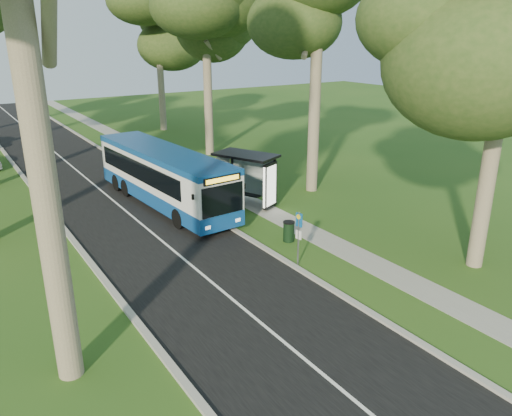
{
  "coord_description": "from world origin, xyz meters",
  "views": [
    {
      "loc": [
        -11.6,
        -16.87,
        9.25
      ],
      "look_at": [
        0.28,
        1.27,
        1.6
      ],
      "focal_mm": 35.0,
      "sensor_mm": 36.0,
      "label": 1
    }
  ],
  "objects": [
    {
      "name": "bus",
      "position": [
        -1.22,
        8.35,
        1.65
      ],
      "size": [
        3.27,
        12.16,
        3.19
      ],
      "rotation": [
        0.0,
        0.0,
        0.06
      ],
      "color": "white",
      "rests_on": "ground"
    },
    {
      "name": "kerb_east",
      "position": [
        0.0,
        10.0,
        0.06
      ],
      "size": [
        0.25,
        100.0,
        0.12
      ],
      "primitive_type": "cube",
      "color": "#9E9B93",
      "rests_on": "ground"
    },
    {
      "name": "kerb_west",
      "position": [
        -7.0,
        10.0,
        0.06
      ],
      "size": [
        0.25,
        100.0,
        0.12
      ],
      "primitive_type": "cube",
      "color": "#9E9B93",
      "rests_on": "ground"
    },
    {
      "name": "bus_stop_sign",
      "position": [
        0.3,
        -1.92,
        1.48
      ],
      "size": [
        0.11,
        0.33,
        2.35
      ],
      "rotation": [
        0.0,
        0.0,
        0.19
      ],
      "color": "gray",
      "rests_on": "ground"
    },
    {
      "name": "centre_line",
      "position": [
        -3.5,
        10.0,
        0.02
      ],
      "size": [
        0.12,
        100.0,
        0.0
      ],
      "primitive_type": "cube",
      "color": "white",
      "rests_on": "road"
    },
    {
      "name": "road",
      "position": [
        -3.5,
        10.0,
        0.01
      ],
      "size": [
        7.0,
        100.0,
        0.02
      ],
      "primitive_type": "cube",
      "color": "black",
      "rests_on": "ground"
    },
    {
      "name": "ground",
      "position": [
        0.0,
        0.0,
        0.0
      ],
      "size": [
        120.0,
        120.0,
        0.0
      ],
      "primitive_type": "plane",
      "color": "#284F18",
      "rests_on": "ground"
    },
    {
      "name": "litter_bin",
      "position": [
        1.49,
        0.32,
        0.49
      ],
      "size": [
        0.56,
        0.56,
        0.97
      ],
      "rotation": [
        0.0,
        0.0,
        0.14
      ],
      "color": "black",
      "rests_on": "ground"
    },
    {
      "name": "bus_shelter",
      "position": [
        2.75,
        5.35,
        2.1
      ],
      "size": [
        3.1,
        3.91,
        2.96
      ],
      "rotation": [
        0.0,
        0.0,
        0.42
      ],
      "color": "black",
      "rests_on": "ground"
    },
    {
      "name": "tree_east_d",
      "position": [
        8.0,
        30.0,
        9.92
      ],
      "size": [
        5.2,
        5.2,
        13.38
      ],
      "color": "#7A6B56",
      "rests_on": "ground"
    },
    {
      "name": "tree_east_c",
      "position": [
        6.8,
        18.0,
        10.37
      ],
      "size": [
        5.2,
        5.2,
        13.99
      ],
      "color": "#7A6B56",
      "rests_on": "ground"
    },
    {
      "name": "footpath",
      "position": [
        3.0,
        10.0,
        0.01
      ],
      "size": [
        1.5,
        100.0,
        0.02
      ],
      "primitive_type": "cube",
      "color": "gray",
      "rests_on": "ground"
    }
  ]
}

